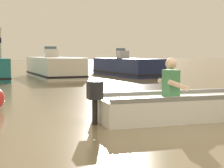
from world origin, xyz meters
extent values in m
plane|color=#7A6B4C|center=(0.00, 0.00, 0.00)|extent=(120.00, 120.00, 0.00)
cube|color=white|center=(0.63, 1.21, 0.22)|extent=(3.26, 1.71, 0.44)
cube|color=gray|center=(0.74, 1.71, 0.47)|extent=(2.99, 0.70, 0.08)
cube|color=gray|center=(0.53, 0.71, 0.47)|extent=(2.99, 0.70, 0.08)
cube|color=white|center=(0.54, 1.23, 0.40)|extent=(0.48, 1.05, 0.06)
cylinder|color=black|center=(-0.98, 1.55, 0.27)|extent=(0.12, 0.12, 0.54)
cube|color=black|center=(-0.98, 1.55, 0.62)|extent=(0.29, 0.32, 0.32)
cube|color=#3F7F4C|center=(0.49, 1.24, 0.70)|extent=(0.29, 0.38, 0.52)
sphere|color=beige|center=(0.49, 1.24, 1.08)|extent=(0.22, 0.22, 0.22)
cylinder|color=beige|center=(0.58, 1.44, 0.68)|extent=(0.43, 0.18, 0.23)
cylinder|color=beige|center=(0.49, 1.01, 0.68)|extent=(0.43, 0.18, 0.23)
cube|color=white|center=(2.82, 13.74, 0.52)|extent=(2.56, 5.87, 1.04)
cube|color=black|center=(2.82, 13.74, 0.18)|extent=(2.61, 5.91, 0.10)
cube|color=silver|center=(2.87, 14.16, 1.26)|extent=(0.71, 0.58, 0.44)
cube|color=slate|center=(2.91, 14.42, 1.44)|extent=(0.65, 0.12, 0.36)
cube|color=#19234C|center=(6.94, 13.23, 0.48)|extent=(2.04, 5.73, 0.97)
cube|color=black|center=(6.94, 13.23, 0.17)|extent=(2.09, 5.78, 0.10)
cube|color=silver|center=(6.97, 13.65, 1.19)|extent=(0.61, 0.54, 0.44)
cube|color=slate|center=(6.98, 13.91, 1.37)|extent=(0.58, 0.08, 0.36)
camera|label=1|loc=(-3.91, -4.22, 1.29)|focal=58.50mm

